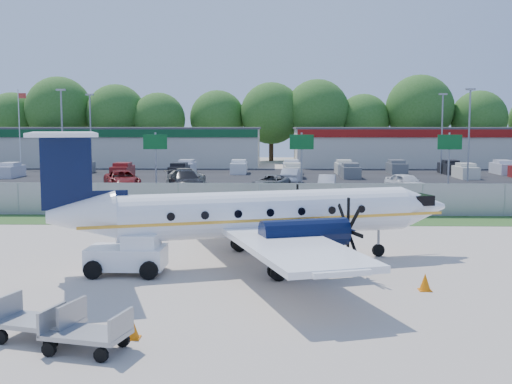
{
  "coord_description": "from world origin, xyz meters",
  "views": [
    {
      "loc": [
        0.77,
        -25.2,
        5.58
      ],
      "look_at": [
        0.0,
        6.0,
        2.3
      ],
      "focal_mm": 45.0,
      "sensor_mm": 36.0,
      "label": 1
    }
  ],
  "objects_px": {
    "aircraft": "(258,214)",
    "baggage_cart_near": "(39,321)",
    "baggage_cart_far": "(86,332)",
    "pushback_tug": "(130,254)"
  },
  "relations": [
    {
      "from": "aircraft",
      "to": "pushback_tug",
      "type": "relative_size",
      "value": 6.02
    },
    {
      "from": "aircraft",
      "to": "baggage_cart_far",
      "type": "distance_m",
      "value": 11.0
    },
    {
      "from": "aircraft",
      "to": "pushback_tug",
      "type": "height_order",
      "value": "aircraft"
    },
    {
      "from": "aircraft",
      "to": "baggage_cart_near",
      "type": "relative_size",
      "value": 7.35
    },
    {
      "from": "aircraft",
      "to": "baggage_cart_near",
      "type": "height_order",
      "value": "aircraft"
    },
    {
      "from": "baggage_cart_near",
      "to": "baggage_cart_far",
      "type": "xyz_separation_m",
      "value": [
        1.49,
        -0.85,
        -0.02
      ]
    },
    {
      "from": "aircraft",
      "to": "pushback_tug",
      "type": "bearing_deg",
      "value": -159.25
    },
    {
      "from": "baggage_cart_far",
      "to": "baggage_cart_near",
      "type": "bearing_deg",
      "value": 150.31
    },
    {
      "from": "aircraft",
      "to": "baggage_cart_far",
      "type": "xyz_separation_m",
      "value": [
        -4.01,
        -10.12,
        -1.56
      ]
    },
    {
      "from": "aircraft",
      "to": "baggage_cart_near",
      "type": "bearing_deg",
      "value": -120.64
    }
  ]
}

